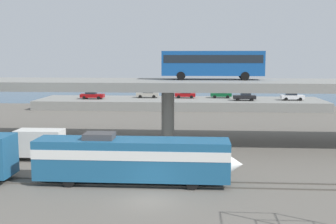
{
  "coord_description": "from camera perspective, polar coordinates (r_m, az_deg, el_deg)",
  "views": [
    {
      "loc": [
        3.39,
        -29.04,
        10.38
      ],
      "look_at": [
        0.2,
        17.28,
        4.15
      ],
      "focal_mm": 44.98,
      "sensor_mm": 36.0,
      "label": 1
    }
  ],
  "objects": [
    {
      "name": "ground_plane",
      "position": [
        31.02,
        -2.62,
        -11.91
      ],
      "size": [
        260.0,
        260.0,
        0.0
      ],
      "primitive_type": "plane",
      "color": "#605B54"
    },
    {
      "name": "rail_strip_near",
      "position": [
        34.08,
        -1.99,
        -9.99
      ],
      "size": [
        110.0,
        0.12,
        0.12
      ],
      "primitive_type": "cube",
      "color": "#59544C",
      "rests_on": "ground_plane"
    },
    {
      "name": "rail_strip_far",
      "position": [
        35.48,
        -1.74,
        -9.27
      ],
      "size": [
        110.0,
        0.12,
        0.12
      ],
      "primitive_type": "cube",
      "color": "#59544C",
      "rests_on": "ground_plane"
    },
    {
      "name": "train_locomotive",
      "position": [
        34.32,
        -3.57,
        -6.18
      ],
      "size": [
        16.76,
        3.04,
        4.18
      ],
      "color": "#1E5984",
      "rests_on": "ground_plane"
    },
    {
      "name": "highway_overpass",
      "position": [
        49.28,
        -0.02,
        3.55
      ],
      "size": [
        96.0,
        10.28,
        7.53
      ],
      "color": "gray",
      "rests_on": "ground_plane"
    },
    {
      "name": "transit_bus_on_overpass",
      "position": [
        50.56,
        6.05,
        6.7
      ],
      "size": [
        12.0,
        2.68,
        3.4
      ],
      "rotation": [
        0.0,
        0.0,
        3.14
      ],
      "color": "#14478C",
      "rests_on": "highway_overpass"
    },
    {
      "name": "service_truck_west",
      "position": [
        44.47,
        -18.0,
        -4.08
      ],
      "size": [
        6.8,
        2.46,
        3.04
      ],
      "rotation": [
        0.0,
        0.0,
        3.14
      ],
      "color": "#0C4C26",
      "rests_on": "ground_plane"
    },
    {
      "name": "pier_parking_lot",
      "position": [
        84.64,
        1.61,
        1.19
      ],
      "size": [
        56.6,
        12.94,
        1.74
      ],
      "primitive_type": "cube",
      "color": "gray",
      "rests_on": "ground_plane"
    },
    {
      "name": "parked_car_0",
      "position": [
        85.42,
        16.46,
        2.05
      ],
      "size": [
        4.37,
        1.95,
        1.5
      ],
      "color": "silver",
      "rests_on": "pier_parking_lot"
    },
    {
      "name": "parked_car_1",
      "position": [
        86.32,
        2.37,
        2.41
      ],
      "size": [
        4.21,
        1.95,
        1.5
      ],
      "rotation": [
        0.0,
        0.0,
        3.14
      ],
      "color": "maroon",
      "rests_on": "pier_parking_lot"
    },
    {
      "name": "parked_car_2",
      "position": [
        82.82,
        10.35,
        2.07
      ],
      "size": [
        4.3,
        1.97,
        1.5
      ],
      "rotation": [
        0.0,
        0.0,
        3.14
      ],
      "color": "black",
      "rests_on": "pier_parking_lot"
    },
    {
      "name": "parked_car_3",
      "position": [
        87.1,
        -2.77,
        2.46
      ],
      "size": [
        4.55,
        1.95,
        1.5
      ],
      "rotation": [
        0.0,
        0.0,
        3.14
      ],
      "color": "#9E998C",
      "rests_on": "pier_parking_lot"
    },
    {
      "name": "parked_car_4",
      "position": [
        87.16,
        7.22,
        2.41
      ],
      "size": [
        4.27,
        1.93,
        1.5
      ],
      "rotation": [
        0.0,
        0.0,
        3.14
      ],
      "color": "#0C4C26",
      "rests_on": "pier_parking_lot"
    },
    {
      "name": "parked_car_5",
      "position": [
        85.77,
        -10.24,
        2.26
      ],
      "size": [
        4.7,
        1.91,
        1.5
      ],
      "color": "maroon",
      "rests_on": "pier_parking_lot"
    },
    {
      "name": "harbor_water",
      "position": [
        107.59,
        2.11,
        2.11
      ],
      "size": [
        140.0,
        36.0,
        0.01
      ],
      "primitive_type": "cube",
      "color": "#2D5170",
      "rests_on": "ground_plane"
    }
  ]
}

